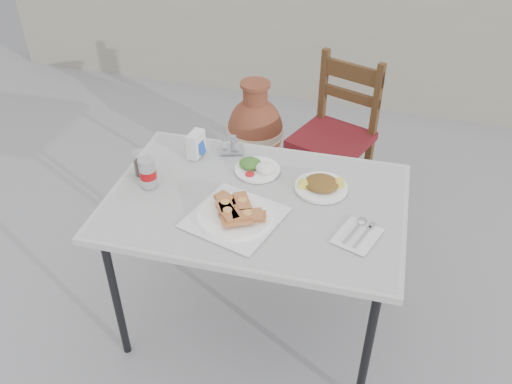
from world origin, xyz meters
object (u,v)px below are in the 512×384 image
(cola_glass, at_px, (142,165))
(condiment_caddy, at_px, (232,146))
(cafe_table, at_px, (256,208))
(soda_can, at_px, (148,173))
(salad_rice_plate, at_px, (257,167))
(terracotta_urn, at_px, (255,131))
(napkin_holder, at_px, (196,144))
(pide_plate, at_px, (235,211))
(salad_chopped_plate, at_px, (321,185))
(chair, at_px, (335,135))

(cola_glass, relative_size, condiment_caddy, 0.84)
(cafe_table, height_order, soda_can, soda_can)
(salad_rice_plate, bearing_deg, terracotta_urn, 107.33)
(salad_rice_plate, distance_m, napkin_holder, 0.32)
(pide_plate, xyz_separation_m, napkin_holder, (-0.33, 0.39, 0.03))
(salad_chopped_plate, relative_size, terracotta_urn, 0.35)
(pide_plate, distance_m, condiment_caddy, 0.51)
(salad_chopped_plate, distance_m, terracotta_urn, 1.40)
(cafe_table, distance_m, salad_chopped_plate, 0.30)
(salad_rice_plate, distance_m, chair, 0.98)
(condiment_caddy, bearing_deg, soda_can, -124.54)
(salad_chopped_plate, relative_size, cola_glass, 2.10)
(soda_can, height_order, napkin_holder, soda_can)
(cafe_table, distance_m, soda_can, 0.50)
(chair, bearing_deg, terracotta_urn, -179.86)
(cafe_table, relative_size, salad_rice_plate, 6.23)
(salad_rice_plate, bearing_deg, pide_plate, -88.03)
(salad_chopped_plate, bearing_deg, salad_rice_plate, 170.57)
(pide_plate, distance_m, soda_can, 0.45)
(pide_plate, height_order, chair, chair)
(pide_plate, bearing_deg, condiment_caddy, 110.43)
(cafe_table, height_order, salad_chopped_plate, salad_chopped_plate)
(cola_glass, relative_size, napkin_holder, 0.91)
(cafe_table, distance_m, napkin_holder, 0.46)
(cafe_table, height_order, pide_plate, pide_plate)
(napkin_holder, bearing_deg, terracotta_urn, 96.88)
(cafe_table, height_order, salad_rice_plate, salad_rice_plate)
(soda_can, relative_size, terracotta_urn, 0.20)
(salad_rice_plate, xyz_separation_m, cola_glass, (-0.49, -0.17, 0.03))
(napkin_holder, relative_size, condiment_caddy, 0.92)
(terracotta_urn, bearing_deg, condiment_caddy, -79.72)
(cafe_table, distance_m, terracotta_urn, 1.42)
(napkin_holder, relative_size, chair, 0.13)
(condiment_caddy, bearing_deg, cola_glass, -137.32)
(cola_glass, xyz_separation_m, napkin_holder, (0.18, 0.21, 0.01))
(cafe_table, bearing_deg, terracotta_urn, 107.07)
(napkin_holder, bearing_deg, chair, 63.24)
(soda_can, bearing_deg, salad_rice_plate, 30.29)
(condiment_caddy, height_order, chair, chair)
(condiment_caddy, bearing_deg, pide_plate, -69.57)
(soda_can, bearing_deg, cola_glass, 132.23)
(salad_rice_plate, bearing_deg, salad_chopped_plate, -9.43)
(pide_plate, bearing_deg, salad_rice_plate, 91.97)
(napkin_holder, distance_m, chair, 1.07)
(chair, bearing_deg, salad_chopped_plate, -65.93)
(cafe_table, relative_size, condiment_caddy, 9.90)
(chair, bearing_deg, pide_plate, -80.64)
(salad_chopped_plate, bearing_deg, condiment_caddy, 159.52)
(soda_can, bearing_deg, salad_chopped_plate, 14.95)
(napkin_holder, relative_size, terracotta_urn, 0.18)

